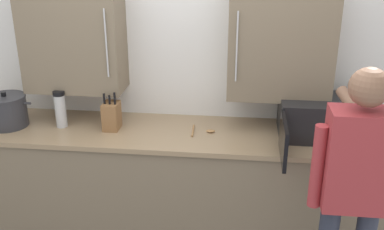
{
  "coord_description": "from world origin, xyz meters",
  "views": [
    {
      "loc": [
        0.48,
        -2.06,
        2.24
      ],
      "look_at": [
        0.15,
        0.84,
        1.08
      ],
      "focal_mm": 41.93,
      "sensor_mm": 36.0,
      "label": 1
    }
  ],
  "objects": [
    {
      "name": "stock_pot",
      "position": [
        -1.23,
        0.84,
        1.05
      ],
      "size": [
        0.4,
        0.3,
        0.26
      ],
      "color": "#2D2D33",
      "rests_on": "counter_unit"
    },
    {
      "name": "back_wall_tiled",
      "position": [
        -0.0,
        1.21,
        1.34
      ],
      "size": [
        3.91,
        0.44,
        2.53
      ],
      "color": "white",
      "rests_on": "ground_plane"
    },
    {
      "name": "wooden_spoon",
      "position": [
        0.22,
        0.89,
        0.94
      ],
      "size": [
        0.17,
        0.19,
        0.02
      ],
      "color": "#A37547",
      "rests_on": "counter_unit"
    },
    {
      "name": "counter_unit",
      "position": [
        0.0,
        0.89,
        0.46
      ],
      "size": [
        3.22,
        0.67,
        0.93
      ],
      "color": "#756651",
      "rests_on": "ground_plane"
    },
    {
      "name": "thermos_flask",
      "position": [
        -0.82,
        0.87,
        1.07
      ],
      "size": [
        0.08,
        0.08,
        0.27
      ],
      "color": "#B7BABF",
      "rests_on": "counter_unit"
    },
    {
      "name": "microwave_oven",
      "position": [
        1.02,
        0.92,
        1.07
      ],
      "size": [
        0.6,
        0.82,
        0.27
      ],
      "color": "black",
      "rests_on": "counter_unit"
    },
    {
      "name": "knife_block",
      "position": [
        -0.44,
        0.88,
        1.03
      ],
      "size": [
        0.11,
        0.15,
        0.29
      ],
      "color": "brown",
      "rests_on": "counter_unit"
    },
    {
      "name": "person_figure",
      "position": [
        1.1,
        0.11,
        1.0
      ],
      "size": [
        0.44,
        0.62,
        1.66
      ],
      "color": "#282D3D",
      "rests_on": "ground_plane"
    }
  ]
}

